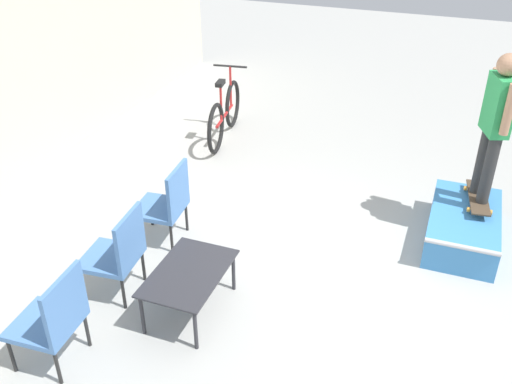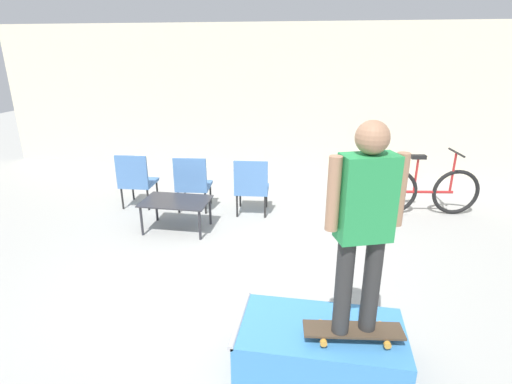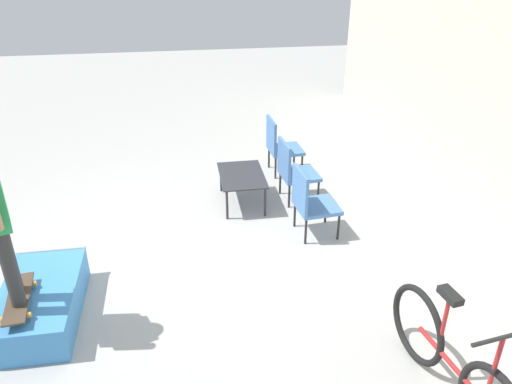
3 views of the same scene
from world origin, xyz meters
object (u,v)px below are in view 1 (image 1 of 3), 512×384
Objects in this scene: person_skater at (496,118)px; patio_chair_center at (119,251)px; coffee_table at (189,276)px; skateboard_on_ramp at (478,197)px; patio_chair_left at (54,317)px; patio_chair_right at (167,202)px; bicycle at (225,114)px; skate_ramp_box at (463,227)px.

person_skater reaches higher than patio_chair_center.
coffee_table is 0.75m from patio_chair_center.
skateboard_on_ramp is at bearing 120.94° from patio_chair_center.
person_skater reaches higher than coffee_table.
patio_chair_left and patio_chair_right have the same top height.
bicycle is (3.67, 0.49, -0.10)m from patio_chair_center.
patio_chair_right is (-1.37, 3.18, 0.04)m from skateboard_on_ramp.
patio_chair_center is (0.97, 0.00, 0.00)m from patio_chair_left.
coffee_table reaches higher than skate_ramp_box.
skateboard_on_ramp is at bearing -22.28° from skate_ramp_box.
patio_chair_right is at bearing 106.43° from skateboard_on_ramp.
skate_ramp_box is at bearing 104.97° from patio_chair_right.
bicycle is at bearing 66.12° from skate_ramp_box.
skate_ramp_box is 1.50× the size of patio_chair_left.
skate_ramp_box is at bearing 118.82° from patio_chair_center.
coffee_table is (-2.10, 2.33, 0.22)m from skate_ramp_box.
skateboard_on_ramp is at bearing 108.21° from patio_chair_right.
patio_chair_center is at bearing 124.21° from skate_ramp_box.
person_skater is 3.53m from coffee_table.
person_skater reaches higher than bicycle.
coffee_table is at bearing 127.01° from skateboard_on_ramp.
coffee_table is at bearing 83.89° from patio_chair_center.
patio_chair_center is at bearing 119.38° from skateboard_on_ramp.
patio_chair_center is (-2.09, 3.08, 0.31)m from skate_ramp_box.
bicycle is (1.58, 3.57, 0.21)m from skate_ramp_box.
bicycle is (1.33, 3.67, -0.06)m from skateboard_on_ramp.
person_skater reaches higher than patio_chair_left.
person_skater is 4.05m from patio_chair_center.
bicycle reaches higher than patio_chair_left.
patio_chair_left is at bearing -5.16° from patio_chair_right.
patio_chair_right is (1.93, 0.00, 0.00)m from patio_chair_left.
skateboard_on_ramp is 0.83× the size of coffee_table.
patio_chair_center is (0.01, 0.75, 0.08)m from coffee_table.
bicycle is at bearing 50.26° from person_skater.
skate_ramp_box is 0.81× the size of bicycle.
patio_chair_center and patio_chair_right have the same top height.
patio_chair_left is 1.00× the size of patio_chair_center.
patio_chair_left is (-3.31, 3.18, 0.04)m from skateboard_on_ramp.
skate_ramp_box is 4.35m from patio_chair_left.
skateboard_on_ramp is 3.90m from bicycle.
bicycle reaches higher than coffee_table.
patio_chair_left is 1.00× the size of patio_chair_right.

